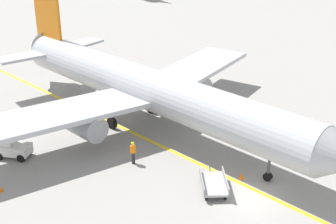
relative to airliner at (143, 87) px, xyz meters
name	(u,v)px	position (x,y,z in m)	size (l,w,h in m)	color
ground_plane	(249,196)	(0.48, -12.47, -3.42)	(300.00, 300.00, 0.00)	gray
taxi_line_yellow	(198,163)	(0.12, -7.47, -3.41)	(0.30, 80.00, 0.01)	yellow
airliner	(143,87)	(0.00, 0.00, 0.00)	(27.95, 35.01, 10.10)	#B2B5BA
baggage_tug_near_wing	(11,145)	(-10.66, 0.50, -2.49)	(2.63, 2.60, 2.10)	silver
belt_loader_forward_hold	(275,131)	(7.27, -7.72, -2.64)	(4.94, 3.62, 2.59)	silver
baggage_cart_empty_trailing	(214,183)	(-1.00, -10.72, -2.95)	(2.76, 3.65, 0.94)	#A5A5A8
ground_crew_marshaller	(133,152)	(-3.72, -5.04, -2.51)	(0.36, 0.24, 1.70)	#26262D
safety_cone_nose_left	(0,189)	(-12.55, -3.65, -3.20)	(0.36, 0.36, 0.44)	orange
safety_cone_nose_right	(241,176)	(1.36, -10.66, -3.20)	(0.36, 0.36, 0.44)	orange
safety_cone_wingtip_left	(165,93)	(5.06, 4.90, -3.20)	(0.36, 0.36, 0.44)	orange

